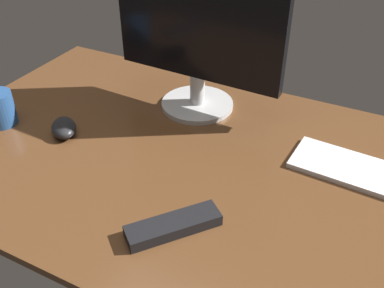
{
  "coord_description": "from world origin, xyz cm",
  "views": [
    {
      "loc": [
        37.52,
        -75.59,
        67.18
      ],
      "look_at": [
        0.2,
        -1.96,
        8.0
      ],
      "focal_mm": 40.95,
      "sensor_mm": 36.0,
      "label": 1
    }
  ],
  "objects_px": {
    "monitor": "(198,20)",
    "keyboard": "(382,178)",
    "tv_remote": "(173,226)",
    "computer_mouse": "(64,128)"
  },
  "relations": [
    {
      "from": "monitor",
      "to": "keyboard",
      "type": "height_order",
      "value": "monitor"
    },
    {
      "from": "monitor",
      "to": "tv_remote",
      "type": "xyz_separation_m",
      "value": [
        0.17,
        -0.46,
        -0.24
      ]
    },
    {
      "from": "computer_mouse",
      "to": "tv_remote",
      "type": "distance_m",
      "value": 0.46
    },
    {
      "from": "monitor",
      "to": "tv_remote",
      "type": "distance_m",
      "value": 0.55
    },
    {
      "from": "monitor",
      "to": "keyboard",
      "type": "bearing_deg",
      "value": -9.16
    },
    {
      "from": "computer_mouse",
      "to": "tv_remote",
      "type": "relative_size",
      "value": 0.51
    },
    {
      "from": "keyboard",
      "to": "tv_remote",
      "type": "relative_size",
      "value": 2.14
    },
    {
      "from": "computer_mouse",
      "to": "tv_remote",
      "type": "height_order",
      "value": "computer_mouse"
    },
    {
      "from": "keyboard",
      "to": "computer_mouse",
      "type": "distance_m",
      "value": 0.79
    },
    {
      "from": "monitor",
      "to": "computer_mouse",
      "type": "xyz_separation_m",
      "value": [
        -0.25,
        -0.29,
        -0.24
      ]
    }
  ]
}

